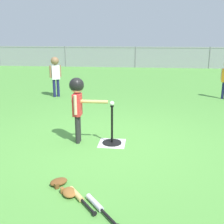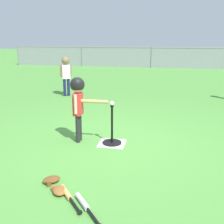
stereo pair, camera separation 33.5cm
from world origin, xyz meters
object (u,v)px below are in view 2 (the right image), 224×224
Objects in this scene: fielder_deep_left at (66,71)px; spare_bat_silver at (85,205)px; spare_bat_wood at (68,195)px; glove_by_plate at (51,180)px; glove_near_bats at (59,190)px; baseball_on_tee at (112,103)px; batter_child at (78,96)px; batting_tee at (112,138)px.

spare_bat_silver is at bearing -68.30° from fielder_deep_left.
glove_by_plate is (-0.31, 0.28, 0.01)m from spare_bat_wood.
glove_near_bats is (-0.13, 0.07, 0.01)m from spare_bat_wood.
batter_child is (-0.57, -0.00, 0.09)m from baseball_on_tee.
batting_tee is 1.84m from spare_bat_silver.
glove_by_plate reaches higher than spare_bat_silver.
batter_child reaches higher than glove_near_bats.
fielder_deep_left reaches higher than glove_by_plate.
batting_tee is at bearing 0.39° from batter_child.
batting_tee reaches higher than glove_near_bats.
batter_child is at bearing 108.91° from spare_bat_silver.
fielder_deep_left reaches higher than batting_tee.
batting_tee reaches higher than glove_by_plate.
baseball_on_tee is at bearing -59.48° from fielder_deep_left.
glove_near_bats is (-0.30, -1.62, -0.07)m from batting_tee.
spare_bat_wood is at bearing 148.90° from spare_bat_silver.
fielder_deep_left is at bearing 120.52° from baseball_on_tee.
batting_tee is at bearing -59.48° from fielder_deep_left.
batter_child is at bearing -179.61° from baseball_on_tee.
fielder_deep_left reaches higher than spare_bat_silver.
spare_bat_wood is 0.42m from glove_by_plate.
spare_bat_wood is at bearing -28.44° from glove_near_bats.
batting_tee is 1.28× the size of spare_bat_silver.
baseball_on_tee reaches higher than batting_tee.
glove_near_bats is (-0.36, 0.21, 0.01)m from spare_bat_silver.
baseball_on_tee reaches higher than spare_bat_silver.
spare_bat_silver is at bearing -71.09° from batter_child.
spare_bat_silver is 1.07× the size of spare_bat_wood.
spare_bat_silver is (2.12, -5.33, -0.72)m from fielder_deep_left.
batting_tee reaches higher than spare_bat_silver.
fielder_deep_left is (-2.06, 3.50, 0.05)m from baseball_on_tee.
glove_near_bats is (0.19, -0.21, 0.00)m from glove_by_plate.
spare_bat_silver is at bearing -88.15° from batting_tee.
glove_by_plate is at bearing -109.21° from baseball_on_tee.
baseball_on_tee reaches higher than glove_near_bats.
fielder_deep_left is at bearing 111.70° from spare_bat_silver.
glove_near_bats is (1.76, -5.12, -0.71)m from fielder_deep_left.
fielder_deep_left is 4.37× the size of glove_near_bats.
fielder_deep_left is (-2.06, 3.50, 0.65)m from batting_tee.
spare_bat_silver is (0.06, -1.83, -0.07)m from batting_tee.
fielder_deep_left is 5.20m from glove_by_plate.
batter_child is 3.80m from fielder_deep_left.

